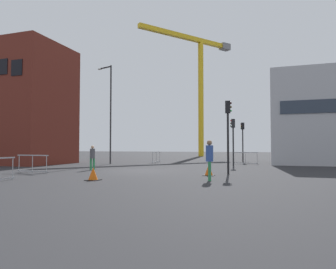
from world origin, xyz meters
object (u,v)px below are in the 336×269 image
Objects in this scene: traffic_light_crosswalk at (233,134)px; traffic_cone_striped at (93,174)px; pedestrian_walking at (210,157)px; construction_crane at (198,75)px; traffic_cone_by_barrier at (209,170)px; pedestrian_waiting at (92,156)px; streetlamp_tall at (109,107)px; traffic_light_near at (228,125)px; traffic_light_island at (243,136)px.

traffic_light_crosswalk reaches higher than traffic_cone_striped.
construction_crane is at bearing 103.43° from pedestrian_walking.
construction_crane is 40.28m from traffic_cone_striped.
traffic_light_crosswalk is 2.05× the size of pedestrian_walking.
construction_crane is 10.82× the size of pedestrian_walking.
pedestrian_walking is at bearing -76.57° from construction_crane.
pedestrian_walking is at bearing -78.28° from traffic_cone_by_barrier.
pedestrian_waiting is at bearing -140.60° from traffic_light_crosswalk.
traffic_light_crosswalk is at bearing 0.85° from streetlamp_tall.
pedestrian_waiting is (-9.17, 0.53, -1.84)m from traffic_light_near.
traffic_cone_striped is at bearing -139.21° from traffic_cone_by_barrier.
traffic_light_near is 2.54× the size of pedestrian_waiting.
streetlamp_tall is 5.52× the size of pedestrian_waiting.
streetlamp_tall reaches higher than traffic_light_near.
construction_crane reaches higher than pedestrian_walking.
pedestrian_walking is at bearing 16.06° from traffic_cone_striped.
traffic_cone_by_barrier is at bearing -76.44° from construction_crane.
traffic_cone_striped is at bearing -57.47° from pedestrian_waiting.
traffic_cone_by_barrier is (-0.91, -1.09, -2.52)m from traffic_light_near.
construction_crane is 5.28× the size of traffic_light_crosswalk.
construction_crane reaches higher than traffic_cone_striped.
traffic_cone_striped is (3.60, -5.64, -0.67)m from pedestrian_waiting.
traffic_light_island is at bearing -64.15° from construction_crane.
traffic_light_near is at bearing -85.67° from traffic_light_crosswalk.
traffic_light_island is 2.47× the size of pedestrian_waiting.
pedestrian_walking is (-0.39, -3.62, -1.70)m from traffic_light_near.
streetlamp_tall is 13.79m from traffic_light_island.
traffic_cone_striped is at bearing -63.71° from streetlamp_tall.
construction_crane is 33.67× the size of traffic_cone_by_barrier.
traffic_light_crosswalk is 11.24m from pedestrian_waiting.
pedestrian_walking reaches higher than pedestrian_waiting.
traffic_light_crosswalk is at bearing -71.32° from construction_crane.
construction_crane is at bearing 115.85° from traffic_light_island.
traffic_cone_striped is (6.20, -12.54, -4.94)m from streetlamp_tall.
construction_crane is 22.68m from traffic_light_island.
construction_crane is at bearing 95.26° from traffic_cone_striped.
pedestrian_walking is 5.46m from traffic_cone_striped.
construction_crane is 39.42m from pedestrian_walking.
traffic_light_island is 7.27m from traffic_light_crosswalk.
construction_crane reaches higher than traffic_light_crosswalk.
traffic_cone_by_barrier is at bearing -38.11° from streetlamp_tall.
traffic_light_island reaches higher than traffic_light_crosswalk.
pedestrian_walking is at bearing -96.09° from traffic_light_near.
traffic_light_island reaches higher than pedestrian_walking.
traffic_light_near is at bearing 50.20° from traffic_cone_by_barrier.
streetlamp_tall is (-2.71, -25.26, -8.54)m from construction_crane.
traffic_light_island is 16.15m from traffic_cone_by_barrier.
pedestrian_waiting is (-8.60, -7.06, -1.62)m from traffic_light_crosswalk.
traffic_light_island is (-0.42, 14.86, -0.07)m from traffic_light_near.
pedestrian_waiting reaches higher than traffic_cone_striped.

